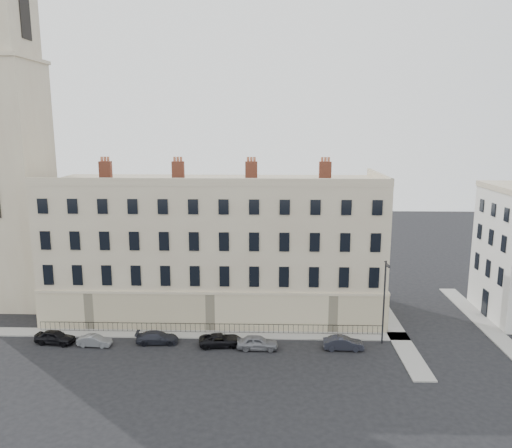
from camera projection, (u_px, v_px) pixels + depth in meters
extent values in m
plane|color=black|center=(268.00, 358.00, 45.45)|extent=(160.00, 160.00, 0.00)
cube|color=tan|center=(216.00, 246.00, 55.92)|extent=(36.00, 12.00, 15.00)
cube|color=beige|center=(210.00, 313.00, 51.03)|extent=(36.10, 0.18, 4.00)
cube|color=beige|center=(376.00, 295.00, 56.47)|extent=(0.18, 12.10, 4.00)
cube|color=tan|center=(208.00, 182.00, 48.64)|extent=(36.00, 0.35, 0.80)
cube|color=tan|center=(379.00, 177.00, 53.86)|extent=(0.35, 12.00, 0.80)
cube|color=brown|center=(106.00, 170.00, 54.60)|extent=(1.30, 0.70, 2.00)
cube|color=brown|center=(178.00, 171.00, 54.37)|extent=(1.30, 0.70, 2.00)
cube|color=brown|center=(251.00, 171.00, 54.14)|extent=(1.30, 0.70, 2.00)
cube|color=brown|center=(325.00, 171.00, 53.91)|extent=(1.30, 0.70, 2.00)
cube|color=tan|center=(9.00, 186.00, 57.30)|extent=(8.00, 8.00, 28.00)
cube|color=gray|center=(170.00, 334.00, 50.62)|extent=(48.00, 2.00, 0.12)
cube|color=gray|center=(391.00, 325.00, 52.90)|extent=(2.00, 24.00, 0.12)
cube|color=gray|center=(479.00, 319.00, 54.58)|extent=(2.00, 20.00, 0.12)
cube|color=black|center=(210.00, 324.00, 50.71)|extent=(35.00, 0.04, 0.04)
cube|color=black|center=(210.00, 332.00, 50.89)|extent=(35.00, 0.04, 0.04)
imported|color=black|center=(55.00, 337.00, 48.40)|extent=(4.07, 2.11, 1.33)
imported|color=slate|center=(95.00, 341.00, 47.87)|extent=(3.31, 1.36, 1.07)
imported|color=#20222B|center=(157.00, 337.00, 48.47)|extent=(4.18, 1.90, 1.19)
imported|color=black|center=(221.00, 340.00, 47.92)|extent=(4.42, 2.45, 1.17)
imported|color=slate|center=(257.00, 343.00, 47.17)|extent=(3.96, 1.66, 1.34)
imported|color=#20222B|center=(343.00, 343.00, 47.13)|extent=(3.81, 1.39, 1.25)
cylinder|color=#29292E|center=(384.00, 303.00, 47.75)|extent=(0.17, 0.17, 8.33)
cylinder|color=#29292E|center=(387.00, 264.00, 46.25)|extent=(0.22, 1.57, 0.10)
cube|color=#29292E|center=(388.00, 267.00, 45.55)|extent=(0.23, 0.53, 0.12)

